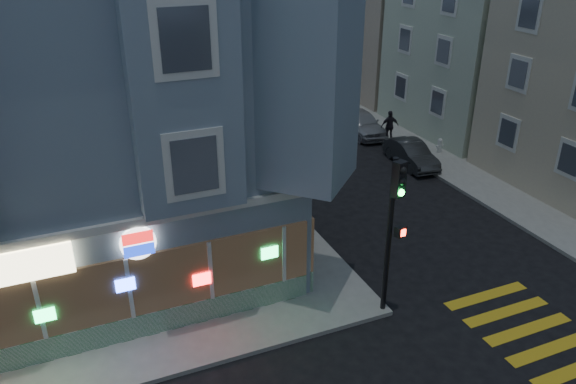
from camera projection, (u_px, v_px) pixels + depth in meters
ground at (339, 384)px, 15.36m from camera, size 120.00×120.00×0.00m
sidewalk_ne at (466, 90)px, 42.57m from camera, size 24.00×42.00×0.15m
corner_building at (50, 99)px, 19.86m from camera, size 14.60×14.60×11.40m
row_house_b at (508, 37)px, 33.23m from camera, size 12.00×8.60×10.50m
row_house_c at (418, 27)px, 41.02m from camera, size 12.00×8.60×9.00m
row_house_d at (358, 2)px, 48.18m from camera, size 12.00×8.60×10.50m
utility_pole at (333, 34)px, 37.48m from camera, size 2.20×0.30×9.00m
street_tree_near at (299, 33)px, 42.90m from camera, size 3.00×3.00×5.30m
street_tree_far at (262, 18)px, 49.55m from camera, size 3.00×3.00×5.30m
pedestrian_a at (343, 103)px, 36.40m from camera, size 0.88×0.76×1.53m
pedestrian_b at (390, 126)px, 31.88m from camera, size 1.11×0.62×1.79m
parked_car_a at (361, 123)px, 33.41m from camera, size 1.93×4.38×1.47m
parked_car_b at (411, 154)px, 29.13m from camera, size 1.63×3.94×1.27m
parked_car_c at (294, 103)px, 36.98m from camera, size 2.37×5.26×1.50m
parked_car_d at (273, 86)px, 41.56m from camera, size 2.62×4.65×1.23m
traffic_signal at (394, 212)px, 16.57m from camera, size 0.65×0.59×5.25m
fire_hydrant at (440, 145)px, 30.51m from camera, size 0.46×0.26×0.79m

